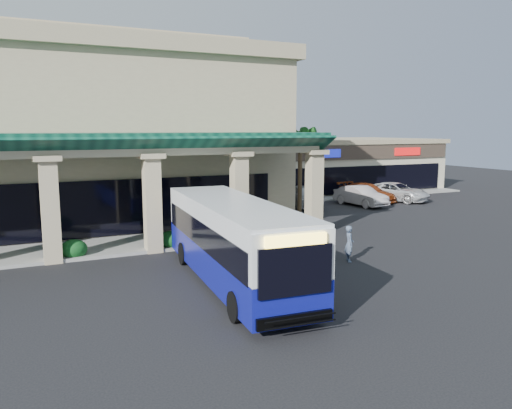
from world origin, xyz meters
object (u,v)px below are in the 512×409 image
car_red (367,192)px  transit_bus (233,243)px  pedestrian (349,244)px  car_gray (396,192)px  car_silver (305,196)px  car_white (361,196)px

car_red → transit_bus: bearing=-153.4°
transit_bus → car_red: size_ratio=2.24×
pedestrian → car_red: (12.44, 14.76, -0.08)m
car_red → car_gray: 2.44m
transit_bus → pedestrian: transit_bus is taller
transit_bus → car_red: transit_bus is taller
pedestrian → car_silver: size_ratio=0.33×
transit_bus → car_gray: 25.34m
pedestrian → car_white: (10.56, 13.09, -0.05)m
car_white → car_gray: size_ratio=0.85×
car_silver → car_white: (4.13, -1.37, -0.07)m
transit_bus → car_gray: (20.64, 14.68, -0.82)m
car_white → car_gray: bearing=4.8°
pedestrian → car_gray: size_ratio=0.30×
car_silver → car_white: size_ratio=1.05×
transit_bus → car_white: (16.46, 13.83, -0.82)m
transit_bus → car_silver: size_ratio=2.31×
transit_bus → car_silver: transit_bus is taller
pedestrian → car_white: 16.82m
car_silver → car_white: car_silver is taller
car_gray → transit_bus: bearing=-167.8°
transit_bus → car_white: bearing=44.4°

